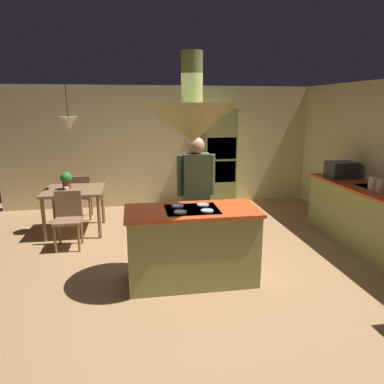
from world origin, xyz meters
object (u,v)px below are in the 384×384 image
Objects in this scene: kitchen_island at (192,245)px; canister_sugar at (381,185)px; potted_plant_on_table at (66,180)px; cup_on_table at (66,190)px; microwave_on_counter at (341,170)px; chair_facing_island at (68,215)px; canister_tea at (373,183)px; chair_by_back_wall at (80,194)px; oven_tower at (218,159)px; dining_table at (74,195)px; person_at_island at (196,191)px.

canister_sugar is (2.84, 0.43, 0.56)m from kitchen_island.
cup_on_table is (0.03, -0.25, -0.12)m from potted_plant_on_table.
kitchen_island is at bearing -46.45° from cup_on_table.
kitchen_island is at bearing -152.82° from microwave_on_counter.
chair_facing_island is 4.89× the size of canister_tea.
cup_on_table is (-0.08, -0.92, 0.30)m from chair_by_back_wall.
kitchen_island is at bearing -108.74° from oven_tower.
chair_facing_island is at bearing -90.00° from dining_table.
dining_table is 2.15× the size of microwave_on_counter.
canister_tea is (4.54, -1.49, 0.37)m from dining_table.
canister_tea reaches higher than dining_table.
kitchen_island is 0.86m from person_at_island.
oven_tower is at bearing 25.54° from cup_on_table.
dining_table is 3.29× the size of potted_plant_on_table.
canister_sugar is (4.54, -1.67, 0.37)m from dining_table.
kitchen_island is 3.25m from microwave_on_counter.
potted_plant_on_table reaches higher than kitchen_island.
kitchen_island is 2.93m from canister_sugar.
person_at_island is 2.00× the size of chair_facing_island.
chair_by_back_wall is at bearing 163.71° from microwave_on_counter.
oven_tower is at bearing 121.75° from canister_sugar.
microwave_on_counter reaches higher than dining_table.
chair_facing_island is (-1.87, 0.76, -0.50)m from person_at_island.
chair_by_back_wall is at bearing 152.61° from canister_sugar.
potted_plant_on_table is at bearing 172.42° from dining_table.
canister_tea is at bearing -56.53° from oven_tower.
cup_on_table is (-2.88, -1.37, -0.24)m from oven_tower.
canister_tea is 0.39× the size of microwave_on_counter.
canister_sugar reaches higher than potted_plant_on_table.
canister_sugar is (4.54, -0.98, 0.52)m from chair_facing_island.
potted_plant_on_table is (-2.91, -1.13, -0.12)m from oven_tower.
oven_tower is (1.10, 3.24, 0.58)m from kitchen_island.
chair_by_back_wall is 9.67× the size of cup_on_table.
canister_sugar is 0.18m from canister_tea.
chair_facing_island is at bearing -146.87° from oven_tower.
chair_by_back_wall is at bearing 154.42° from canister_tea.
person_at_island is at bearing -22.28° from chair_facing_island.
kitchen_island is at bearing -49.46° from potted_plant_on_table.
microwave_on_counter is at bearing 27.18° from kitchen_island.
cup_on_table is 0.49× the size of canister_sugar.
kitchen_island is 5.40× the size of potted_plant_on_table.
dining_table is 2.39m from person_at_island.
oven_tower reaches higher than microwave_on_counter.
oven_tower reaches higher than cup_on_table.
chair_by_back_wall is (-1.87, 2.13, -0.50)m from person_at_island.
microwave_on_counter reaches higher than chair_by_back_wall.
cup_on_table is at bearing 174.92° from microwave_on_counter.
oven_tower is at bearing 22.21° from dining_table.
potted_plant_on_table is (-0.11, 0.01, 0.27)m from dining_table.
microwave_on_counter is (4.54, -1.33, 0.57)m from chair_by_back_wall.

